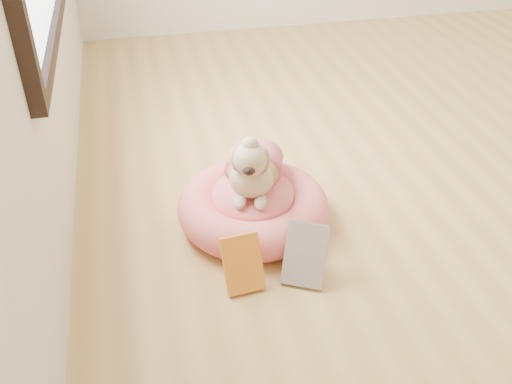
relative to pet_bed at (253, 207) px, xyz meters
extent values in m
cylinder|color=#EA5B6A|center=(0.00, 0.00, -0.03)|extent=(0.44, 0.44, 0.09)
torus|color=#EA5B6A|center=(0.00, 0.00, 0.00)|extent=(0.60, 0.60, 0.15)
cylinder|color=#EA5B6A|center=(0.00, 0.00, 0.04)|extent=(0.32, 0.32, 0.08)
cube|color=gold|center=(-0.12, -0.34, 0.02)|extent=(0.14, 0.13, 0.19)
cube|color=white|center=(0.11, -0.35, 0.03)|extent=(0.20, 0.19, 0.20)
camera|label=1|loc=(-0.41, -1.79, 1.34)|focal=40.00mm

